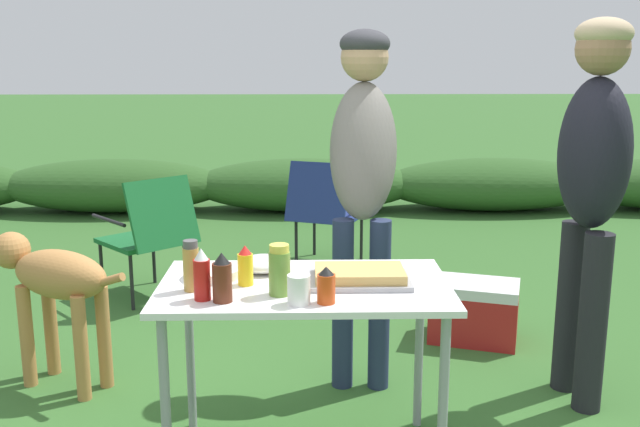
{
  "coord_description": "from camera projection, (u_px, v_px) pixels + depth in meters",
  "views": [
    {
      "loc": [
        0.01,
        -2.58,
        1.57
      ],
      "look_at": [
        0.07,
        0.55,
        0.89
      ],
      "focal_mm": 40.0,
      "sensor_mm": 36.0,
      "label": 1
    }
  ],
  "objects": [
    {
      "name": "spice_jar",
      "position": [
        191.0,
        266.0,
        2.6
      ],
      "size": [
        0.06,
        0.06,
        0.19
      ],
      "color": "#B2893D",
      "rests_on": "folding_table"
    },
    {
      "name": "hot_sauce_bottle",
      "position": [
        326.0,
        286.0,
        2.47
      ],
      "size": [
        0.06,
        0.06,
        0.13
      ],
      "color": "#CC4214",
      "rests_on": "folding_table"
    },
    {
      "name": "shrub_hedge",
      "position": [
        305.0,
        185.0,
        7.49
      ],
      "size": [
        14.4,
        0.9,
        0.55
      ],
      "color": "#2D5623",
      "rests_on": "ground"
    },
    {
      "name": "camp_chair_green_behind_table",
      "position": [
        325.0,
        208.0,
        5.39
      ],
      "size": [
        0.64,
        0.72,
        0.83
      ],
      "rotation": [
        0.0,
        0.0,
        -0.37
      ],
      "color": "navy",
      "rests_on": "ground"
    },
    {
      "name": "ketchup_bottle",
      "position": [
        202.0,
        275.0,
        2.5
      ],
      "size": [
        0.06,
        0.06,
        0.19
      ],
      "color": "red",
      "rests_on": "folding_table"
    },
    {
      "name": "standing_person_in_red_jacket",
      "position": [
        363.0,
        158.0,
        3.39
      ],
      "size": [
        0.36,
        0.49,
        1.71
      ],
      "rotation": [
        0.0,
        0.0,
        -0.09
      ],
      "color": "#232D4C",
      "rests_on": "ground"
    },
    {
      "name": "mustard_bottle",
      "position": [
        245.0,
        266.0,
        2.67
      ],
      "size": [
        0.06,
        0.06,
        0.15
      ],
      "color": "yellow",
      "rests_on": "folding_table"
    },
    {
      "name": "mixing_bowl",
      "position": [
        263.0,
        264.0,
        2.84
      ],
      "size": [
        0.19,
        0.19,
        0.07
      ],
      "primitive_type": "ellipsoid",
      "color": "silver",
      "rests_on": "folding_table"
    },
    {
      "name": "folding_table",
      "position": [
        305.0,
        303.0,
        2.71
      ],
      "size": [
        1.1,
        0.64,
        0.74
      ],
      "color": "white",
      "rests_on": "ground"
    },
    {
      "name": "food_tray",
      "position": [
        359.0,
        276.0,
        2.7
      ],
      "size": [
        0.38,
        0.25,
        0.06
      ],
      "color": "#9E9EA3",
      "rests_on": "folding_table"
    },
    {
      "name": "dog",
      "position": [
        54.0,
        283.0,
        3.41
      ],
      "size": [
        0.78,
        0.47,
        0.74
      ],
      "rotation": [
        0.0,
        0.0,
        1.11
      ],
      "color": "#B27A42",
      "rests_on": "ground"
    },
    {
      "name": "relish_jar",
      "position": [
        280.0,
        270.0,
        2.55
      ],
      "size": [
        0.08,
        0.08,
        0.19
      ],
      "color": "olive",
      "rests_on": "folding_table"
    },
    {
      "name": "camp_chair_near_hedge",
      "position": [
        150.0,
        231.0,
        4.66
      ],
      "size": [
        0.74,
        0.75,
        0.83
      ],
      "rotation": [
        0.0,
        0.0,
        0.75
      ],
      "color": "#19602D",
      "rests_on": "ground"
    },
    {
      "name": "standing_person_in_dark_puffer",
      "position": [
        593.0,
        173.0,
        3.15
      ],
      "size": [
        0.33,
        0.43,
        1.75
      ],
      "rotation": [
        0.0,
        0.0,
        -1.46
      ],
      "color": "black",
      "rests_on": "ground"
    },
    {
      "name": "plate_stack",
      "position": [
        212.0,
        273.0,
        2.76
      ],
      "size": [
        0.21,
        0.21,
        0.04
      ],
      "primitive_type": "cylinder",
      "color": "white",
      "rests_on": "folding_table"
    },
    {
      "name": "bbq_sauce_bottle",
      "position": [
        222.0,
        278.0,
        2.48
      ],
      "size": [
        0.07,
        0.07,
        0.18
      ],
      "color": "#562314",
      "rests_on": "folding_table"
    },
    {
      "name": "paper_cup_stack",
      "position": [
        299.0,
        290.0,
        2.46
      ],
      "size": [
        0.08,
        0.08,
        0.1
      ],
      "primitive_type": "cylinder",
      "color": "white",
      "rests_on": "folding_table"
    },
    {
      "name": "cooler_box",
      "position": [
        474.0,
        311.0,
        4.05
      ],
      "size": [
        0.56,
        0.45,
        0.34
      ],
      "rotation": [
        0.0,
        0.0,
        5.97
      ],
      "color": "#B21E1E",
      "rests_on": "ground"
    }
  ]
}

